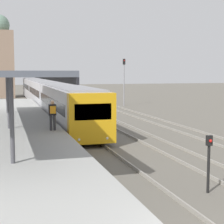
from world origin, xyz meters
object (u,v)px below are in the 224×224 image
(train_near, at_px, (45,93))
(signal_post_near, at_px, (209,158))
(person_on_platform, at_px, (53,113))
(signal_mast_far, at_px, (124,77))

(train_near, xyz_separation_m, signal_post_near, (2.15, -32.50, -0.51))
(train_near, bearing_deg, signal_post_near, -86.21)
(train_near, relative_size, signal_post_near, 23.48)
(train_near, height_order, signal_post_near, train_near)
(person_on_platform, relative_size, signal_post_near, 0.81)
(person_on_platform, xyz_separation_m, signal_post_near, (4.27, -9.16, -0.74))
(person_on_platform, relative_size, train_near, 0.03)
(person_on_platform, xyz_separation_m, signal_mast_far, (11.95, 24.07, 1.62))
(person_on_platform, height_order, signal_post_near, person_on_platform)
(train_near, relative_size, signal_mast_far, 8.22)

